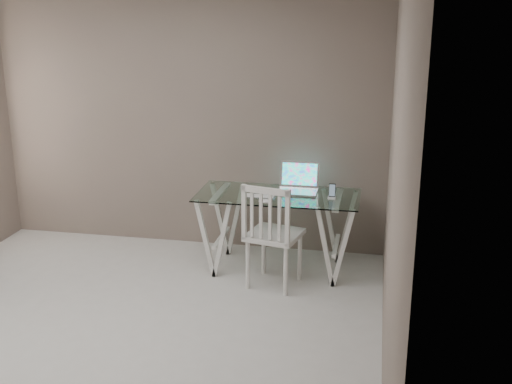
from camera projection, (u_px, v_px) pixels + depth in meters
room at (81, 118)px, 4.26m from camera, size 4.50×4.52×2.71m
desk at (278, 231)px, 6.03m from camera, size 1.50×0.70×0.75m
chair at (271, 231)px, 5.59m from camera, size 0.53×0.53×0.97m
laptop at (298, 184)px, 6.03m from camera, size 0.37×0.33×0.26m
keyboard at (260, 196)px, 5.86m from camera, size 0.28×0.12×0.01m
mouse at (265, 201)px, 5.66m from camera, size 0.12×0.07×0.04m
phone_dock at (332, 194)px, 5.80m from camera, size 0.07×0.07×0.14m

